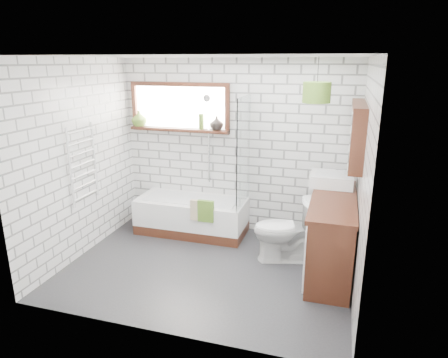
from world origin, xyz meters
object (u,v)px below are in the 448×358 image
(basin, at_px, (332,179))
(vanity, at_px, (332,234))
(bathtub, at_px, (192,216))
(toilet, at_px, (286,230))
(pendant, at_px, (317,92))

(basin, bearing_deg, vanity, -83.16)
(bathtub, height_order, toilet, toilet)
(bathtub, height_order, vanity, vanity)
(basin, relative_size, pendant, 1.63)
(basin, bearing_deg, bathtub, 178.37)
(basin, bearing_deg, pendant, -138.88)
(bathtub, xyz_separation_m, vanity, (2.01, -0.56, 0.20))
(vanity, height_order, pendant, pendant)
(vanity, distance_m, basin, 0.74)
(vanity, height_order, basin, basin)
(vanity, bearing_deg, toilet, 172.46)
(toilet, distance_m, pendant, 1.72)
(vanity, xyz_separation_m, toilet, (-0.56, 0.07, -0.05))
(bathtub, distance_m, basin, 2.09)
(vanity, xyz_separation_m, basin, (-0.06, 0.50, 0.54))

